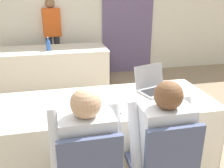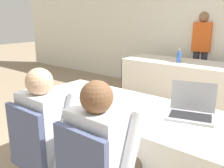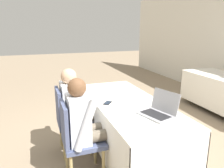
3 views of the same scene
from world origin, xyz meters
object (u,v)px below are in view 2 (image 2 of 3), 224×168
at_px(laptop, 191,111).
at_px(cell_phone, 107,114).
at_px(person_white_shirt, 106,153).
at_px(chair_near_left, 42,153).
at_px(water_bottle, 179,56).
at_px(person_checkered_shirt, 52,130).
at_px(person_red_shirt, 201,48).

distance_m(laptop, cell_phone, 0.68).
bearing_deg(cell_phone, person_white_shirt, -101.32).
relative_size(chair_near_left, person_white_shirt, 0.78).
distance_m(water_bottle, person_checkered_shirt, 2.95).
height_order(chair_near_left, person_checkered_shirt, person_checkered_shirt).
bearing_deg(person_checkered_shirt, person_red_shirt, -86.82).
relative_size(person_checkered_shirt, person_red_shirt, 0.73).
distance_m(chair_near_left, person_red_shirt, 3.90).
xyz_separation_m(water_bottle, person_white_shirt, (0.84, -2.93, -0.19)).
distance_m(person_checkered_shirt, person_white_shirt, 0.56).
height_order(laptop, person_white_shirt, person_white_shirt).
xyz_separation_m(laptop, cell_phone, (-0.54, -0.40, -0.04)).
relative_size(cell_phone, chair_near_left, 0.17).
bearing_deg(person_red_shirt, cell_phone, -91.74).
bearing_deg(cell_phone, chair_near_left, -170.88).
bearing_deg(person_white_shirt, person_checkered_shirt, 0.00).
xyz_separation_m(cell_phone, chair_near_left, (-0.27, -0.46, -0.25)).
relative_size(cell_phone, person_white_shirt, 0.13).
height_order(laptop, chair_near_left, laptop).
distance_m(person_checkered_shirt, person_red_shirt, 3.78).
bearing_deg(cell_phone, person_checkered_shirt, -177.64).
bearing_deg(person_white_shirt, cell_phone, -50.81).
relative_size(cell_phone, water_bottle, 0.66).
xyz_separation_m(chair_near_left, person_white_shirt, (0.56, 0.10, 0.16)).
relative_size(water_bottle, person_checkered_shirt, 0.20).
xyz_separation_m(person_checkered_shirt, person_white_shirt, (0.56, 0.00, 0.00)).
distance_m(water_bottle, person_white_shirt, 3.05).
relative_size(cell_phone, person_checkered_shirt, 0.13).
relative_size(water_bottle, person_white_shirt, 0.20).
bearing_deg(water_bottle, person_white_shirt, -73.98).
distance_m(laptop, person_white_shirt, 0.81).
bearing_deg(person_red_shirt, laptop, -80.94).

